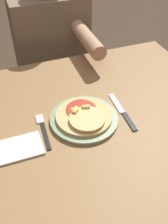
% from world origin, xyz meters
% --- Properties ---
extents(ground_plane, '(8.00, 8.00, 0.00)m').
position_xyz_m(ground_plane, '(0.00, 0.00, 0.00)').
color(ground_plane, '#423323').
extents(dining_table, '(1.13, 0.96, 0.74)m').
position_xyz_m(dining_table, '(0.00, 0.00, 0.64)').
color(dining_table, olive).
rests_on(dining_table, ground_plane).
extents(plate, '(0.25, 0.25, 0.01)m').
position_xyz_m(plate, '(-0.01, 0.03, 0.75)').
color(plate, gray).
rests_on(plate, dining_table).
extents(pizza, '(0.21, 0.21, 0.04)m').
position_xyz_m(pizza, '(-0.01, 0.03, 0.77)').
color(pizza, tan).
rests_on(pizza, plate).
extents(fork, '(0.03, 0.18, 0.00)m').
position_xyz_m(fork, '(-0.16, 0.04, 0.75)').
color(fork, black).
rests_on(fork, dining_table).
extents(knife, '(0.03, 0.22, 0.00)m').
position_xyz_m(knife, '(0.14, 0.02, 0.75)').
color(knife, black).
rests_on(knife, dining_table).
extents(napkin, '(0.15, 0.10, 0.01)m').
position_xyz_m(napkin, '(-0.25, -0.02, 0.75)').
color(napkin, silver).
rests_on(napkin, dining_table).
extents(person_diner, '(0.40, 0.52, 1.14)m').
position_xyz_m(person_diner, '(0.05, 0.71, 0.67)').
color(person_diner, '#2D2D38').
rests_on(person_diner, ground_plane).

